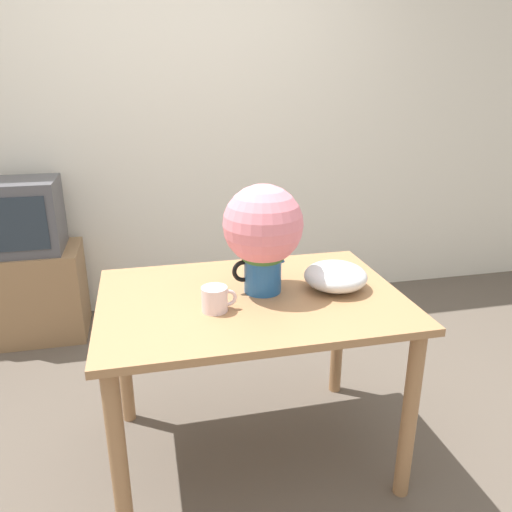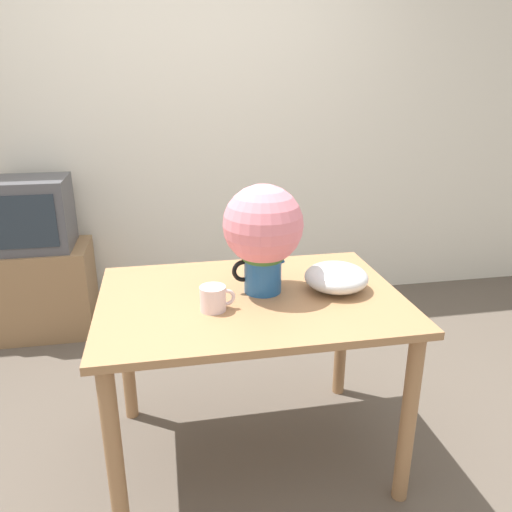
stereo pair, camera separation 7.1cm
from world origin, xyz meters
name	(u,v)px [view 2 (the right image)]	position (x,y,z in m)	size (l,w,h in m)	color
ground_plane	(222,452)	(0.00, 0.00, 0.00)	(12.00, 12.00, 0.00)	brown
wall_back	(187,122)	(0.00, 1.65, 1.30)	(8.00, 0.05, 2.60)	silver
table	(251,321)	(0.13, -0.02, 0.65)	(1.19, 0.84, 0.76)	#A3754C
flower_vase	(263,232)	(0.18, 0.02, 1.01)	(0.31, 0.31, 0.44)	#235B9E
coffee_mug	(214,298)	(-0.03, -0.12, 0.81)	(0.13, 0.10, 0.09)	silver
white_bowl	(336,277)	(0.48, -0.03, 0.82)	(0.26, 0.26, 0.11)	silver
tv_stand	(46,289)	(-0.97, 1.36, 0.29)	(0.59, 0.43, 0.58)	#8E6B47
tv_set	(34,214)	(-0.97, 1.35, 0.79)	(0.42, 0.39, 0.43)	#4C4C51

